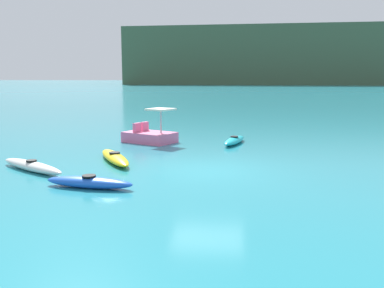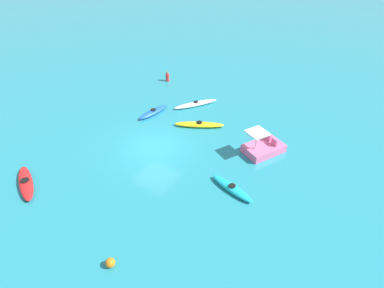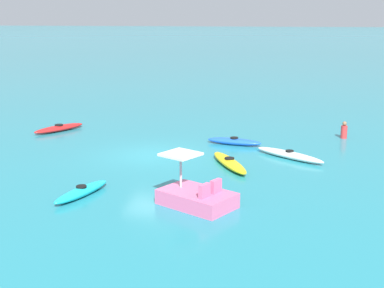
{
  "view_description": "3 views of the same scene",
  "coord_description": "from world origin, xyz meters",
  "px_view_note": "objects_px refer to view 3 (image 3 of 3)",
  "views": [
    {
      "loc": [
        0.97,
        -14.27,
        3.21
      ],
      "look_at": [
        -0.77,
        1.96,
        0.58
      ],
      "focal_mm": 39.77,
      "sensor_mm": 36.0,
      "label": 1
    },
    {
      "loc": [
        12.16,
        10.67,
        11.66
      ],
      "look_at": [
        -0.76,
        2.32,
        0.7
      ],
      "focal_mm": 29.48,
      "sensor_mm": 36.0,
      "label": 2
    },
    {
      "loc": [
        -6.68,
        21.71,
        6.08
      ],
      "look_at": [
        -1.88,
        0.44,
        0.71
      ],
      "focal_mm": 48.65,
      "sensor_mm": 36.0,
      "label": 3
    }
  ],
  "objects_px": {
    "kayak_white": "(289,155)",
    "pedal_boat_pink": "(196,196)",
    "kayak_yellow": "(229,162)",
    "kayak_cyan": "(82,191)",
    "kayak_blue": "(234,141)",
    "person_near_shore": "(344,131)",
    "kayak_red": "(59,128)"
  },
  "relations": [
    {
      "from": "kayak_blue",
      "to": "pedal_boat_pink",
      "type": "relative_size",
      "value": 0.98
    },
    {
      "from": "kayak_yellow",
      "to": "kayak_cyan",
      "type": "bearing_deg",
      "value": 47.0
    },
    {
      "from": "kayak_cyan",
      "to": "kayak_yellow",
      "type": "xyz_separation_m",
      "value": [
        -4.45,
        -4.77,
        -0.0
      ]
    },
    {
      "from": "kayak_blue",
      "to": "person_near_shore",
      "type": "bearing_deg",
      "value": -153.74
    },
    {
      "from": "kayak_red",
      "to": "pedal_boat_pink",
      "type": "bearing_deg",
      "value": 135.53
    },
    {
      "from": "kayak_cyan",
      "to": "person_near_shore",
      "type": "distance_m",
      "value": 14.57
    },
    {
      "from": "pedal_boat_pink",
      "to": "person_near_shore",
      "type": "height_order",
      "value": "pedal_boat_pink"
    },
    {
      "from": "kayak_blue",
      "to": "person_near_shore",
      "type": "distance_m",
      "value": 5.89
    },
    {
      "from": "person_near_shore",
      "to": "pedal_boat_pink",
      "type": "bearing_deg",
      "value": 64.72
    },
    {
      "from": "kayak_red",
      "to": "kayak_yellow",
      "type": "relative_size",
      "value": 0.93
    },
    {
      "from": "kayak_blue",
      "to": "pedal_boat_pink",
      "type": "bearing_deg",
      "value": 89.93
    },
    {
      "from": "kayak_white",
      "to": "kayak_yellow",
      "type": "distance_m",
      "value": 2.99
    },
    {
      "from": "kayak_yellow",
      "to": "pedal_boat_pink",
      "type": "bearing_deg",
      "value": 85.83
    },
    {
      "from": "kayak_white",
      "to": "kayak_yellow",
      "type": "relative_size",
      "value": 0.98
    },
    {
      "from": "kayak_cyan",
      "to": "kayak_blue",
      "type": "distance_m",
      "value": 9.47
    },
    {
      "from": "kayak_cyan",
      "to": "person_near_shore",
      "type": "height_order",
      "value": "person_near_shore"
    },
    {
      "from": "person_near_shore",
      "to": "kayak_blue",
      "type": "bearing_deg",
      "value": 26.26
    },
    {
      "from": "kayak_white",
      "to": "person_near_shore",
      "type": "relative_size",
      "value": 3.67
    },
    {
      "from": "kayak_cyan",
      "to": "kayak_blue",
      "type": "height_order",
      "value": "same"
    },
    {
      "from": "kayak_white",
      "to": "kayak_blue",
      "type": "bearing_deg",
      "value": -35.75
    },
    {
      "from": "kayak_white",
      "to": "kayak_blue",
      "type": "xyz_separation_m",
      "value": [
        2.73,
        -1.96,
        0.0
      ]
    },
    {
      "from": "kayak_red",
      "to": "pedal_boat_pink",
      "type": "height_order",
      "value": "pedal_boat_pink"
    },
    {
      "from": "kayak_cyan",
      "to": "kayak_red",
      "type": "height_order",
      "value": "same"
    },
    {
      "from": "kayak_white",
      "to": "kayak_red",
      "type": "bearing_deg",
      "value": -13.2
    },
    {
      "from": "kayak_blue",
      "to": "pedal_boat_pink",
      "type": "height_order",
      "value": "pedal_boat_pink"
    },
    {
      "from": "kayak_red",
      "to": "kayak_cyan",
      "type": "bearing_deg",
      "value": 120.66
    },
    {
      "from": "kayak_red",
      "to": "person_near_shore",
      "type": "distance_m",
      "value": 15.11
    },
    {
      "from": "kayak_red",
      "to": "person_near_shore",
      "type": "xyz_separation_m",
      "value": [
        -15.01,
        -1.64,
        0.22
      ]
    },
    {
      "from": "kayak_white",
      "to": "kayak_yellow",
      "type": "bearing_deg",
      "value": 36.95
    },
    {
      "from": "pedal_boat_pink",
      "to": "kayak_blue",
      "type": "bearing_deg",
      "value": -90.07
    },
    {
      "from": "kayak_blue",
      "to": "kayak_yellow",
      "type": "bearing_deg",
      "value": 95.19
    },
    {
      "from": "kayak_white",
      "to": "pedal_boat_pink",
      "type": "distance_m",
      "value": 7.17
    }
  ]
}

